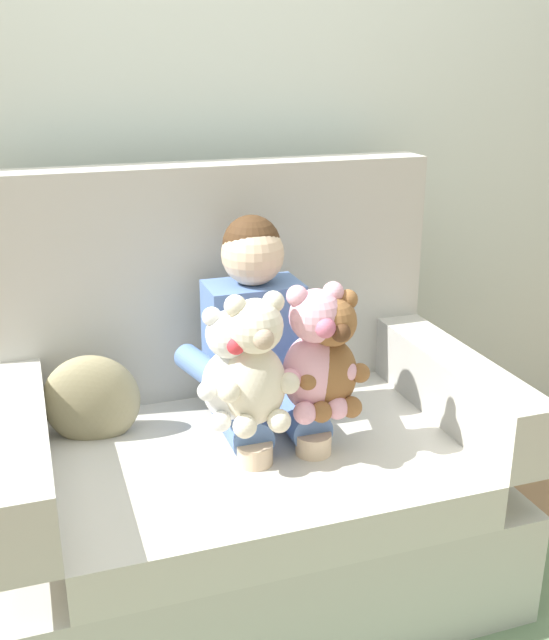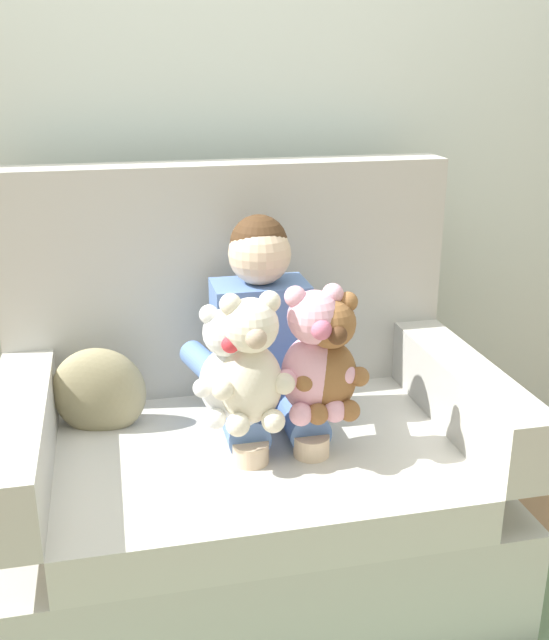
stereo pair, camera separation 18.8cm
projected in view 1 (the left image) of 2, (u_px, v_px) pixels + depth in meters
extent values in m
plane|color=#936D4C|center=(252.00, 576.00, 2.18)|extent=(8.00, 8.00, 0.00)
cube|color=silver|center=(187.00, 99.00, 2.31)|extent=(6.00, 0.10, 2.60)
cube|color=#BCB7AD|center=(251.00, 527.00, 2.12)|extent=(1.31, 0.87, 0.33)
cube|color=beige|center=(258.00, 470.00, 1.98)|extent=(1.03, 0.73, 0.12)
cube|color=#BCB7AD|center=(213.00, 280.00, 2.24)|extent=(1.31, 0.14, 0.69)
cube|color=#BCB7AD|center=(19.00, 455.00, 1.75)|extent=(0.14, 0.73, 0.19)
cube|color=#BCB7AD|center=(456.00, 388.00, 2.11)|extent=(0.14, 0.73, 0.19)
cube|color=#597AB7|center=(254.00, 342.00, 2.08)|extent=(0.26, 0.16, 0.34)
sphere|color=beige|center=(253.00, 254.00, 2.00)|extent=(0.17, 0.17, 0.17)
sphere|color=#472D19|center=(252.00, 244.00, 2.00)|extent=(0.16, 0.16, 0.16)
cylinder|color=#597AB7|center=(240.00, 421.00, 2.00)|extent=(0.11, 0.26, 0.11)
cylinder|color=beige|center=(255.00, 495.00, 1.93)|extent=(0.09, 0.09, 0.30)
cylinder|color=#597AB7|center=(296.00, 412.00, 2.05)|extent=(0.11, 0.26, 0.11)
cylinder|color=beige|center=(313.00, 484.00, 1.98)|extent=(0.09, 0.09, 0.30)
cylinder|color=#597AB7|center=(208.00, 372.00, 1.93)|extent=(0.13, 0.27, 0.07)
cylinder|color=#597AB7|center=(323.00, 357.00, 2.03)|extent=(0.13, 0.27, 0.07)
ellipsoid|color=#EAA8BC|center=(313.00, 373.00, 1.90)|extent=(0.16, 0.14, 0.21)
sphere|color=#EAA8BC|center=(316.00, 316.00, 1.84)|extent=(0.14, 0.14, 0.14)
sphere|color=#CC6684|center=(325.00, 328.00, 1.79)|extent=(0.05, 0.05, 0.05)
sphere|color=#EAA8BC|center=(297.00, 296.00, 1.81)|extent=(0.05, 0.05, 0.05)
sphere|color=#EAA8BC|center=(290.00, 379.00, 1.84)|extent=(0.05, 0.05, 0.05)
sphere|color=#EAA8BC|center=(305.00, 413.00, 1.86)|extent=(0.06, 0.06, 0.06)
sphere|color=#EAA8BC|center=(333.00, 292.00, 1.84)|extent=(0.05, 0.05, 0.05)
sphere|color=#EAA8BC|center=(347.00, 371.00, 1.89)|extent=(0.05, 0.05, 0.05)
sphere|color=#EAA8BC|center=(337.00, 408.00, 1.89)|extent=(0.06, 0.06, 0.06)
ellipsoid|color=brown|center=(328.00, 374.00, 1.91)|extent=(0.15, 0.13, 0.20)
sphere|color=brown|center=(332.00, 321.00, 1.85)|extent=(0.13, 0.13, 0.13)
sphere|color=#4C2D19|center=(341.00, 333.00, 1.80)|extent=(0.05, 0.05, 0.05)
sphere|color=brown|center=(315.00, 303.00, 1.83)|extent=(0.05, 0.05, 0.05)
sphere|color=brown|center=(308.00, 380.00, 1.85)|extent=(0.05, 0.05, 0.05)
sphere|color=brown|center=(321.00, 412.00, 1.87)|extent=(0.06, 0.06, 0.06)
sphere|color=brown|center=(348.00, 299.00, 1.85)|extent=(0.05, 0.05, 0.05)
sphere|color=brown|center=(360.00, 373.00, 1.90)|extent=(0.05, 0.05, 0.05)
sphere|color=brown|center=(351.00, 407.00, 1.90)|extent=(0.06, 0.06, 0.06)
ellipsoid|color=silver|center=(254.00, 385.00, 1.84)|extent=(0.16, 0.13, 0.21)
sphere|color=silver|center=(256.00, 326.00, 1.77)|extent=(0.13, 0.13, 0.13)
sphere|color=tan|center=(263.00, 339.00, 1.72)|extent=(0.05, 0.05, 0.05)
sphere|color=silver|center=(235.00, 306.00, 1.75)|extent=(0.05, 0.05, 0.05)
sphere|color=silver|center=(229.00, 392.00, 1.78)|extent=(0.05, 0.05, 0.05)
sphere|color=silver|center=(245.00, 426.00, 1.80)|extent=(0.06, 0.06, 0.06)
sphere|color=silver|center=(273.00, 302.00, 1.78)|extent=(0.05, 0.05, 0.05)
sphere|color=silver|center=(289.00, 383.00, 1.82)|extent=(0.05, 0.05, 0.05)
sphere|color=silver|center=(279.00, 421.00, 1.82)|extent=(0.06, 0.06, 0.06)
ellipsoid|color=white|center=(230.00, 385.00, 1.86)|extent=(0.14, 0.12, 0.18)
sphere|color=white|center=(230.00, 334.00, 1.81)|extent=(0.12, 0.12, 0.12)
sphere|color=#DB333D|center=(236.00, 345.00, 1.76)|extent=(0.05, 0.05, 0.05)
sphere|color=white|center=(212.00, 317.00, 1.78)|extent=(0.05, 0.05, 0.05)
sphere|color=white|center=(207.00, 391.00, 1.81)|extent=(0.05, 0.05, 0.05)
sphere|color=white|center=(221.00, 421.00, 1.83)|extent=(0.05, 0.05, 0.05)
sphere|color=white|center=(245.00, 313.00, 1.81)|extent=(0.05, 0.05, 0.05)
sphere|color=white|center=(260.00, 384.00, 1.85)|extent=(0.05, 0.05, 0.05)
sphere|color=white|center=(251.00, 417.00, 1.85)|extent=(0.05, 0.05, 0.05)
ellipsoid|color=#998C66|center=(92.00, 401.00, 2.01)|extent=(0.28, 0.17, 0.26)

